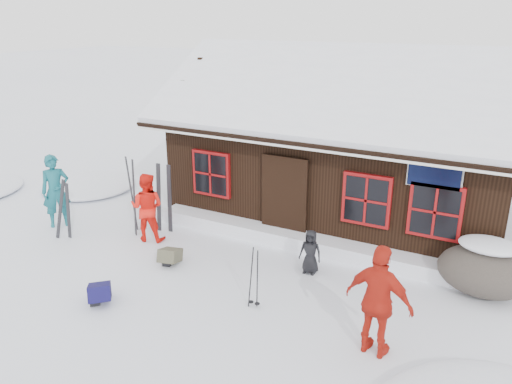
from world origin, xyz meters
TOP-DOWN VIEW (x-y plane):
  - ground at (0.00, 0.00)m, footprint 120.00×120.00m
  - mountain_hut at (1.50, 4.98)m, footprint 8.90×6.09m
  - snow_drift at (1.50, 2.25)m, footprint 7.60×0.60m
  - snow_mounds at (1.65, 1.86)m, footprint 20.60×13.20m
  - skier_teal at (-4.49, 0.56)m, footprint 0.76×0.80m
  - skier_orange_left at (-1.94, 0.96)m, footprint 0.95×0.84m
  - skier_orange_right at (3.94, -0.69)m, footprint 1.15×0.62m
  - skier_crouched at (2.04, 1.26)m, footprint 0.48×0.32m
  - boulder at (5.27, 2.04)m, footprint 1.73×1.30m
  - ski_pair_left at (-3.67, 0.06)m, footprint 0.64×0.18m
  - ski_pair_mid at (-2.58, 1.21)m, footprint 0.51×0.40m
  - ski_pair_right at (-1.89, 1.53)m, footprint 0.46×0.12m
  - ski_poles at (1.64, -0.43)m, footprint 0.22×0.11m
  - backpack_blue at (-0.95, -1.64)m, footprint 0.65×0.66m
  - backpack_olive at (-0.73, 0.19)m, footprint 0.50×0.59m

SIDE VIEW (x-z plane):
  - ground at x=0.00m, z-range 0.00..0.00m
  - snow_mounds at x=1.65m, z-range -0.24..0.24m
  - backpack_olive at x=-0.73m, z-range 0.00..0.28m
  - backpack_blue at x=-0.95m, z-range 0.00..0.29m
  - snow_drift at x=1.50m, z-range 0.00..0.35m
  - skier_crouched at x=2.04m, z-range 0.00..0.94m
  - boulder at x=5.27m, z-range 0.01..1.02m
  - ski_poles at x=1.64m, z-range -0.04..1.18m
  - ski_pair_left at x=-3.67m, z-range -0.04..1.49m
  - skier_orange_left at x=-1.94m, z-range 0.00..1.64m
  - ski_pair_right at x=-1.89m, z-range -0.05..1.73m
  - ski_pair_mid at x=-2.58m, z-range -0.05..1.84m
  - skier_teal at x=-4.49m, z-range 0.00..1.84m
  - skier_orange_right at x=3.94m, z-range 0.00..1.85m
  - mountain_hut at x=1.50m, z-range -0.63..3.79m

